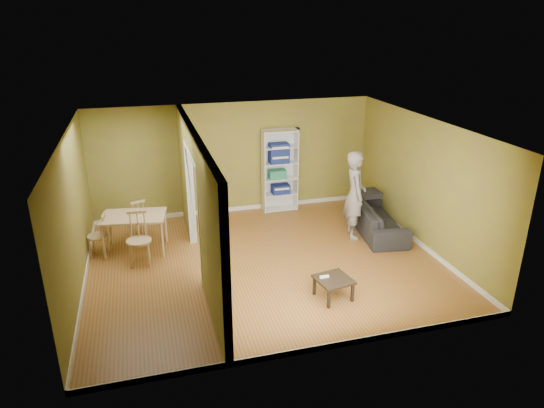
{
  "coord_description": "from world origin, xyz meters",
  "views": [
    {
      "loc": [
        -2.05,
        -7.95,
        4.38
      ],
      "look_at": [
        0.2,
        0.2,
        1.1
      ],
      "focal_mm": 32.0,
      "sensor_mm": 36.0,
      "label": 1
    }
  ],
  "objects_px": {
    "sofa": "(377,214)",
    "person": "(355,188)",
    "bookshelf": "(279,170)",
    "dining_table": "(134,219)",
    "chair_near": "(139,239)",
    "chair_left": "(98,235)",
    "chair_far": "(137,218)",
    "coffee_table": "(334,281)"
  },
  "relations": [
    {
      "from": "sofa",
      "to": "person",
      "type": "distance_m",
      "value": 0.92
    },
    {
      "from": "sofa",
      "to": "bookshelf",
      "type": "xyz_separation_m",
      "value": [
        -1.66,
        1.86,
        0.58
      ]
    },
    {
      "from": "bookshelf",
      "to": "dining_table",
      "type": "distance_m",
      "value": 3.67
    },
    {
      "from": "sofa",
      "to": "chair_near",
      "type": "xyz_separation_m",
      "value": [
        -4.97,
        -0.17,
        0.11
      ]
    },
    {
      "from": "chair_left",
      "to": "person",
      "type": "bearing_deg",
      "value": 92.91
    },
    {
      "from": "chair_left",
      "to": "chair_far",
      "type": "distance_m",
      "value": 0.99
    },
    {
      "from": "sofa",
      "to": "dining_table",
      "type": "relative_size",
      "value": 1.71
    },
    {
      "from": "coffee_table",
      "to": "chair_far",
      "type": "relative_size",
      "value": 0.63
    },
    {
      "from": "dining_table",
      "to": "chair_near",
      "type": "xyz_separation_m",
      "value": [
        0.06,
        -0.61,
        -0.17
      ]
    },
    {
      "from": "chair_left",
      "to": "bookshelf",
      "type": "bearing_deg",
      "value": 117.87
    },
    {
      "from": "coffee_table",
      "to": "chair_near",
      "type": "xyz_separation_m",
      "value": [
        -3.05,
        2.09,
        0.2
      ]
    },
    {
      "from": "dining_table",
      "to": "sofa",
      "type": "bearing_deg",
      "value": -5.01
    },
    {
      "from": "chair_near",
      "to": "chair_far",
      "type": "xyz_separation_m",
      "value": [
        -0.02,
        1.24,
        -0.07
      ]
    },
    {
      "from": "sofa",
      "to": "person",
      "type": "bearing_deg",
      "value": 106.03
    },
    {
      "from": "chair_near",
      "to": "chair_left",
      "type": "bearing_deg",
      "value": 145.45
    },
    {
      "from": "coffee_table",
      "to": "sofa",
      "type": "bearing_deg",
      "value": 49.6
    },
    {
      "from": "bookshelf",
      "to": "dining_table",
      "type": "height_order",
      "value": "bookshelf"
    },
    {
      "from": "bookshelf",
      "to": "chair_near",
      "type": "relative_size",
      "value": 1.93
    },
    {
      "from": "bookshelf",
      "to": "dining_table",
      "type": "bearing_deg",
      "value": -157.25
    },
    {
      "from": "dining_table",
      "to": "chair_left",
      "type": "distance_m",
      "value": 0.74
    },
    {
      "from": "chair_left",
      "to": "chair_far",
      "type": "relative_size",
      "value": 1.0
    },
    {
      "from": "sofa",
      "to": "bookshelf",
      "type": "relative_size",
      "value": 1.06
    },
    {
      "from": "sofa",
      "to": "dining_table",
      "type": "xyz_separation_m",
      "value": [
        -5.03,
        0.44,
        0.28
      ]
    },
    {
      "from": "chair_left",
      "to": "coffee_table",
      "type": "bearing_deg",
      "value": 63.46
    },
    {
      "from": "dining_table",
      "to": "chair_far",
      "type": "height_order",
      "value": "chair_far"
    },
    {
      "from": "sofa",
      "to": "dining_table",
      "type": "bearing_deg",
      "value": 93.17
    },
    {
      "from": "dining_table",
      "to": "person",
      "type": "bearing_deg",
      "value": -6.7
    },
    {
      "from": "sofa",
      "to": "chair_far",
      "type": "bearing_deg",
      "value": 86.14
    },
    {
      "from": "sofa",
      "to": "coffee_table",
      "type": "height_order",
      "value": "sofa"
    },
    {
      "from": "person",
      "to": "dining_table",
      "type": "relative_size",
      "value": 1.81
    },
    {
      "from": "sofa",
      "to": "chair_left",
      "type": "distance_m",
      "value": 5.75
    },
    {
      "from": "coffee_table",
      "to": "chair_left",
      "type": "height_order",
      "value": "chair_left"
    },
    {
      "from": "sofa",
      "to": "dining_table",
      "type": "height_order",
      "value": "sofa"
    },
    {
      "from": "sofa",
      "to": "coffee_table",
      "type": "relative_size",
      "value": 3.78
    },
    {
      "from": "person",
      "to": "bookshelf",
      "type": "distance_m",
      "value": 2.22
    },
    {
      "from": "dining_table",
      "to": "chair_left",
      "type": "xyz_separation_m",
      "value": [
        -0.7,
        -0.03,
        -0.24
      ]
    },
    {
      "from": "coffee_table",
      "to": "bookshelf",
      "type": "bearing_deg",
      "value": 86.42
    },
    {
      "from": "person",
      "to": "chair_far",
      "type": "relative_size",
      "value": 2.5
    },
    {
      "from": "dining_table",
      "to": "chair_far",
      "type": "distance_m",
      "value": 0.67
    },
    {
      "from": "bookshelf",
      "to": "chair_left",
      "type": "relative_size",
      "value": 2.25
    },
    {
      "from": "person",
      "to": "sofa",
      "type": "bearing_deg",
      "value": -70.12
    },
    {
      "from": "person",
      "to": "chair_far",
      "type": "distance_m",
      "value": 4.6
    }
  ]
}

